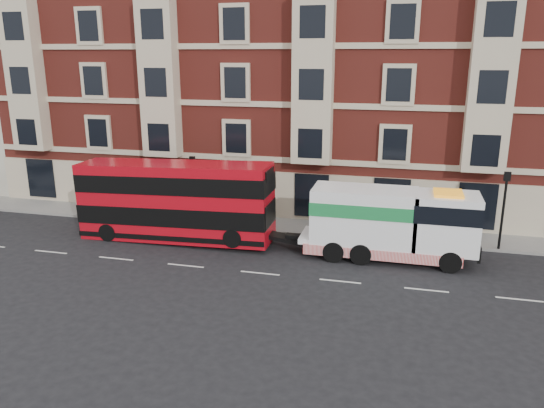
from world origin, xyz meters
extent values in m
plane|color=black|center=(0.00, 0.00, 0.00)|extent=(120.00, 120.00, 0.00)
cube|color=slate|center=(0.00, 7.50, 0.07)|extent=(90.00, 3.00, 0.15)
cube|color=maroon|center=(0.50, 15.00, 9.00)|extent=(45.00, 12.00, 18.00)
cylinder|color=black|center=(-6.00, 6.20, 2.15)|extent=(0.14, 0.14, 4.00)
cube|color=black|center=(-6.00, 6.20, 4.25)|extent=(0.35, 0.15, 0.50)
cylinder|color=black|center=(12.00, 6.20, 2.15)|extent=(0.14, 0.14, 4.00)
cube|color=black|center=(12.00, 6.20, 4.25)|extent=(0.35, 0.15, 0.50)
cube|color=#B80A16|center=(-6.05, 3.57, 2.37)|extent=(11.28, 2.52, 4.43)
cube|color=black|center=(-6.05, 3.57, 1.71)|extent=(11.32, 2.58, 1.06)
cube|color=black|center=(-6.05, 3.57, 3.52)|extent=(11.32, 2.58, 1.01)
cylinder|color=black|center=(-9.88, 2.43, 0.52)|extent=(1.05, 0.32, 1.05)
cylinder|color=black|center=(-9.88, 4.71, 0.52)|extent=(1.05, 0.32, 1.05)
cylinder|color=black|center=(-2.23, 2.43, 0.83)|extent=(1.05, 0.32, 1.05)
cylinder|color=black|center=(-2.23, 4.71, 0.83)|extent=(1.05, 0.32, 1.05)
cube|color=white|center=(5.95, 3.57, 0.96)|extent=(9.06, 2.32, 0.30)
cube|color=white|center=(8.87, 3.57, 2.27)|extent=(3.22, 2.52, 2.92)
cube|color=white|center=(4.74, 3.57, 2.32)|extent=(5.44, 2.52, 2.92)
cube|color=#1C813F|center=(4.74, 3.57, 2.82)|extent=(5.49, 2.56, 0.70)
cube|color=red|center=(5.75, 3.57, 0.60)|extent=(8.05, 2.58, 0.55)
cylinder|color=black|center=(9.17, 2.43, 0.55)|extent=(1.11, 0.35, 1.11)
cylinder|color=black|center=(9.17, 4.71, 0.55)|extent=(1.11, 0.35, 1.11)
cylinder|color=black|center=(4.74, 2.43, 0.55)|extent=(1.11, 0.40, 1.11)
cylinder|color=black|center=(4.74, 4.71, 0.55)|extent=(1.11, 0.40, 1.11)
cylinder|color=black|center=(3.33, 2.43, 0.55)|extent=(1.11, 0.40, 1.11)
cylinder|color=black|center=(3.33, 4.71, 0.55)|extent=(1.11, 0.40, 1.11)
imported|color=black|center=(-14.56, 7.81, 1.03)|extent=(0.77, 0.71, 1.77)
camera|label=1|loc=(6.56, -23.59, 10.56)|focal=35.00mm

